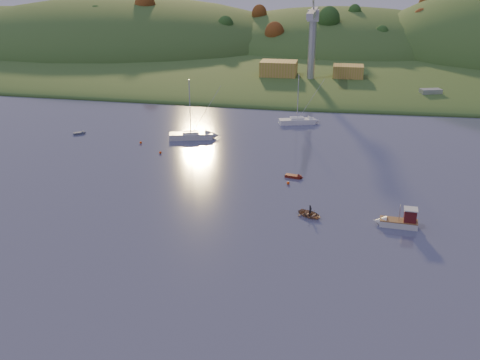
% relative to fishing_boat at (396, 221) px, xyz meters
% --- Properties ---
extents(ground, '(500.00, 500.00, 0.00)m').
position_rel_fishing_boat_xyz_m(ground, '(-19.45, -27.81, -0.84)').
color(ground, '#393E5E').
rests_on(ground, ground).
extents(far_shore, '(620.00, 220.00, 1.50)m').
position_rel_fishing_boat_xyz_m(far_shore, '(-19.45, 202.19, -0.84)').
color(far_shore, '#344A1D').
rests_on(far_shore, ground).
extents(shore_slope, '(640.00, 150.00, 7.00)m').
position_rel_fishing_boat_xyz_m(shore_slope, '(-19.45, 137.19, -0.84)').
color(shore_slope, '#344A1D').
rests_on(shore_slope, ground).
extents(hill_left_far, '(120.00, 100.00, 32.00)m').
position_rel_fishing_boat_xyz_m(hill_left_far, '(-179.45, 187.19, -0.84)').
color(hill_left_far, '#344A1D').
rests_on(hill_left_far, ground).
extents(hill_left, '(170.00, 140.00, 44.00)m').
position_rel_fishing_boat_xyz_m(hill_left, '(-109.45, 172.19, -0.84)').
color(hill_left, '#344A1D').
rests_on(hill_left, ground).
extents(hill_center, '(140.00, 120.00, 36.00)m').
position_rel_fishing_boat_xyz_m(hill_center, '(-9.45, 182.19, -0.84)').
color(hill_center, '#344A1D').
rests_on(hill_center, ground).
extents(hillside_trees, '(280.00, 50.00, 32.00)m').
position_rel_fishing_boat_xyz_m(hillside_trees, '(-19.45, 157.19, -0.84)').
color(hillside_trees, '#1E4819').
rests_on(hillside_trees, ground).
extents(wharf, '(42.00, 16.00, 2.40)m').
position_rel_fishing_boat_xyz_m(wharf, '(-14.45, 94.19, 0.36)').
color(wharf, slate).
rests_on(wharf, ground).
extents(shed_west, '(11.00, 8.00, 4.80)m').
position_rel_fishing_boat_xyz_m(shed_west, '(-27.45, 95.19, 3.96)').
color(shed_west, '#A99238').
rests_on(shed_west, wharf).
extents(shed_east, '(9.00, 7.00, 4.00)m').
position_rel_fishing_boat_xyz_m(shed_east, '(-6.45, 96.19, 3.56)').
color(shed_east, '#A99238').
rests_on(shed_east, wharf).
extents(dock_crane, '(3.20, 28.00, 20.30)m').
position_rel_fishing_boat_xyz_m(dock_crane, '(-17.45, 90.58, 16.34)').
color(dock_crane, '#B7B7BC').
rests_on(dock_crane, wharf).
extents(fishing_boat, '(6.07, 2.29, 3.80)m').
position_rel_fishing_boat_xyz_m(fishing_boat, '(0.00, 0.00, 0.00)').
color(fishing_boat, silver).
rests_on(fishing_boat, ground).
extents(sailboat_near, '(9.39, 5.00, 12.48)m').
position_rel_fishing_boat_xyz_m(sailboat_near, '(-38.85, 34.71, -0.05)').
color(sailboat_near, silver).
rests_on(sailboat_near, ground).
extents(sailboat_far, '(8.59, 4.80, 11.42)m').
position_rel_fishing_boat_xyz_m(sailboat_far, '(-17.89, 50.55, -0.10)').
color(sailboat_far, white).
rests_on(sailboat_far, ground).
extents(canoe, '(4.54, 4.23, 0.77)m').
position_rel_fishing_boat_xyz_m(canoe, '(-11.84, 0.93, -0.46)').
color(canoe, '#A17959').
rests_on(canoe, ground).
extents(paddler, '(0.61, 0.66, 1.52)m').
position_rel_fishing_boat_xyz_m(paddler, '(-11.84, 0.93, -0.08)').
color(paddler, black).
rests_on(paddler, ground).
extents(red_tender, '(3.35, 1.77, 1.08)m').
position_rel_fishing_boat_xyz_m(red_tender, '(-15.04, 15.91, -0.61)').
color(red_tender, '#5C150D').
rests_on(red_tender, ground).
extents(grey_dinghy, '(2.77, 2.42, 1.01)m').
position_rel_fishing_boat_xyz_m(grey_dinghy, '(-63.22, 33.93, -0.63)').
color(grey_dinghy, '#4F5868').
rests_on(grey_dinghy, ground).
extents(work_vessel, '(13.61, 8.16, 3.30)m').
position_rel_fishing_boat_xyz_m(work_vessel, '(15.55, 80.19, 0.34)').
color(work_vessel, '#535C6D').
rests_on(work_vessel, ground).
extents(buoy_0, '(0.50, 0.50, 0.50)m').
position_rel_fishing_boat_xyz_m(buoy_0, '(-16.16, 12.72, -0.59)').
color(buoy_0, '#F9460D').
rests_on(buoy_0, ground).
extents(buoy_1, '(0.50, 0.50, 0.50)m').
position_rel_fishing_boat_xyz_m(buoy_1, '(-48.05, 29.50, -0.59)').
color(buoy_1, '#F9460D').
rests_on(buoy_1, ground).
extents(buoy_2, '(0.50, 0.50, 0.50)m').
position_rel_fishing_boat_xyz_m(buoy_2, '(-42.06, 24.13, -0.59)').
color(buoy_2, '#F9460D').
rests_on(buoy_2, ground).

